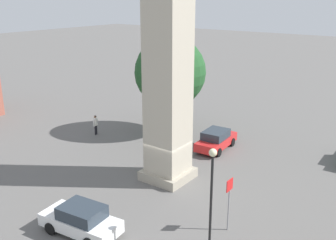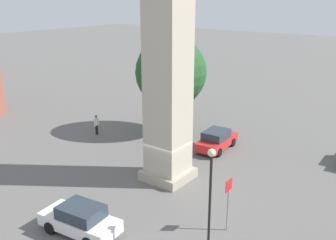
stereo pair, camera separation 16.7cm
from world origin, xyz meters
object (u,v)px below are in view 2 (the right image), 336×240
car_black_far (80,219)px  road_sign (228,196)px  car_blue_kerb (217,140)px  lamp_post (211,183)px  tree (171,72)px  pedestrian (96,123)px

car_black_far → road_sign: (4.57, -5.67, 1.14)m
car_blue_kerb → lamp_post: 12.60m
car_blue_kerb → lamp_post: bearing=-151.6°
tree → pedestrian: bearing=131.5°
car_blue_kerb → road_sign: size_ratio=1.51×
car_blue_kerb → lamp_post: lamp_post is taller
pedestrian → lamp_post: (-7.65, -15.65, 2.33)m
tree → lamp_post: (-11.82, -10.93, -1.89)m
car_blue_kerb → road_sign: (-9.05, -5.86, 1.14)m
pedestrian → tree: tree is taller
car_blue_kerb → car_black_far: same height
car_blue_kerb → road_sign: bearing=-147.1°
car_blue_kerb → pedestrian: (-3.20, 9.78, 0.25)m
car_blue_kerb → tree: bearing=79.1°
car_black_far → road_sign: 7.38m
car_black_far → tree: tree is taller
pedestrian → car_blue_kerb: bearing=-71.9°
car_blue_kerb → car_black_far: (-13.63, -0.18, 0.00)m
car_blue_kerb → lamp_post: size_ratio=0.85×
car_black_far → tree: size_ratio=0.53×
car_blue_kerb → tree: 6.82m
tree → road_sign: 15.19m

